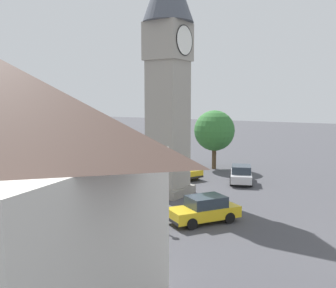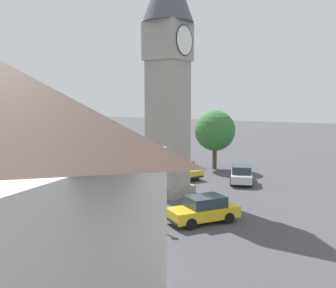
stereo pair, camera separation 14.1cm
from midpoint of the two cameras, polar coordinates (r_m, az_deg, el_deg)
ground_plane at (r=29.01m, az=0.14°, el=-7.43°), size 200.00×200.00×0.00m
clock_tower at (r=28.36m, az=0.15°, el=13.36°), size 3.69×3.69×17.82m
car_silver_kerb at (r=22.39m, az=5.51°, el=-9.67°), size 4.41×3.54×1.53m
car_red_corner at (r=34.82m, az=2.13°, el=-3.80°), size 2.99×4.46×1.53m
car_white_side at (r=33.12m, az=10.99°, el=-4.45°), size 4.46×3.21×1.53m
pedestrian at (r=23.96m, az=-21.05°, el=-8.38°), size 0.29×0.55×1.69m
tree at (r=39.19m, az=7.11°, el=1.97°), size 4.12×4.12×6.00m
lamp_post at (r=22.49m, az=-4.37°, el=-3.17°), size 0.36×0.36×4.77m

